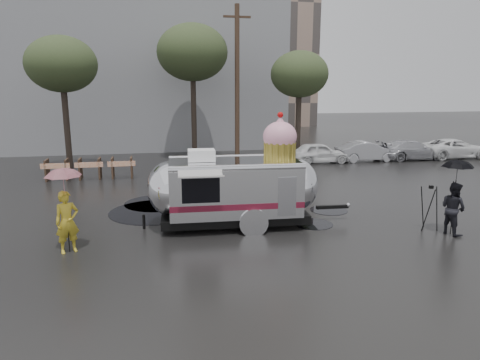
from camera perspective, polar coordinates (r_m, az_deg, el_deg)
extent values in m
plane|color=black|center=(12.39, 0.98, -8.17)|extent=(120.00, 120.00, 0.00)
cylinder|color=black|center=(16.32, -4.62, -3.16)|extent=(2.32, 2.32, 0.01)
cylinder|color=black|center=(15.55, -11.25, -4.13)|extent=(3.23, 3.23, 0.01)
cylinder|color=black|center=(16.66, -10.79, -3.02)|extent=(2.59, 2.59, 0.01)
cylinder|color=black|center=(15.75, 11.76, -3.95)|extent=(1.34, 1.34, 0.01)
cylinder|color=black|center=(14.09, 9.80, -5.79)|extent=(1.24, 1.24, 0.01)
cube|color=slate|center=(35.43, -14.50, 15.33)|extent=(22.00, 12.00, 13.00)
cylinder|color=#473323|center=(25.83, -0.38, 12.59)|extent=(0.28, 0.28, 9.00)
cube|color=#473323|center=(26.14, -0.40, 20.94)|extent=(1.60, 0.12, 0.12)
cylinder|color=#382D26|center=(24.78, -22.20, 8.07)|extent=(0.32, 0.32, 5.85)
ellipsoid|color=#2D3B20|center=(24.77, -22.70, 14.07)|extent=(3.64, 3.64, 2.86)
cylinder|color=#382D26|center=(26.47, -6.21, 10.07)|extent=(0.32, 0.32, 6.75)
ellipsoid|color=#2D3B20|center=(26.54, -6.36, 16.56)|extent=(4.20, 4.20, 3.30)
cylinder|color=#382D26|center=(25.84, 7.78, 8.48)|extent=(0.32, 0.32, 5.40)
ellipsoid|color=#2D3B20|center=(25.81, 7.94, 13.81)|extent=(3.36, 3.36, 2.64)
cube|color=#473323|center=(22.23, -24.33, 1.21)|extent=(0.08, 0.80, 1.00)
cube|color=#473323|center=(22.05, -22.05, 1.32)|extent=(0.08, 0.80, 1.00)
cube|color=#E5590C|center=(21.72, -23.44, 1.73)|extent=(1.30, 0.04, 0.25)
cube|color=#473323|center=(21.94, -20.51, 1.39)|extent=(0.08, 0.80, 1.00)
cube|color=#473323|center=(21.82, -18.18, 1.50)|extent=(0.08, 0.80, 1.00)
cube|color=#E5590C|center=(21.46, -19.52, 1.92)|extent=(1.30, 0.04, 0.25)
cube|color=#473323|center=(21.76, -16.61, 1.57)|extent=(0.08, 0.80, 1.00)
cube|color=#473323|center=(21.70, -14.24, 1.68)|extent=(0.08, 0.80, 1.00)
cube|color=#E5590C|center=(21.31, -15.53, 2.10)|extent=(1.30, 0.04, 0.25)
imported|color=silver|center=(25.47, 10.53, 3.81)|extent=(4.00, 1.80, 1.40)
imported|color=#B2B2B7|center=(26.74, 16.51, 3.90)|extent=(4.00, 1.80, 1.40)
imported|color=#B2B2B7|center=(28.27, 21.90, 3.99)|extent=(4.20, 1.80, 1.44)
imported|color=silver|center=(30.02, 26.70, 4.06)|extent=(4.40, 1.90, 1.50)
cube|color=silver|center=(13.50, -0.83, -0.79)|extent=(4.13, 2.33, 1.64)
ellipsoid|color=silver|center=(13.90, 7.41, -0.52)|extent=(1.49, 2.18, 1.64)
ellipsoid|color=silver|center=(13.39, -9.39, -1.06)|extent=(1.49, 2.18, 1.64)
cube|color=black|center=(13.74, -0.82, -4.70)|extent=(4.67, 2.09, 0.27)
cylinder|color=black|center=(12.92, 1.75, -5.80)|extent=(0.65, 0.24, 0.64)
cylinder|color=black|center=(14.70, 0.47, -3.57)|extent=(0.65, 0.24, 0.64)
cylinder|color=silver|center=(12.79, 1.85, -5.78)|extent=(0.88, 0.14, 0.88)
cube|color=black|center=(14.49, 12.21, -3.52)|extent=(1.10, 0.17, 0.11)
sphere|color=silver|center=(14.68, 14.23, -3.24)|extent=(0.15, 0.15, 0.15)
cylinder|color=black|center=(13.71, -12.69, -5.45)|extent=(0.10, 0.10, 0.46)
cube|color=maroon|center=(12.60, -0.20, -3.67)|extent=(4.02, 0.26, 0.18)
cube|color=maroon|center=(14.60, -1.37, -1.46)|extent=(4.02, 0.26, 0.18)
cube|color=black|center=(12.34, -5.24, -1.43)|extent=(1.10, 0.09, 0.73)
cube|color=beige|center=(12.03, -5.22, 0.45)|extent=(1.30, 0.53, 0.13)
cube|color=silver|center=(12.79, 6.31, -2.23)|extent=(0.55, 0.06, 1.19)
cube|color=white|center=(13.22, -5.18, 3.32)|extent=(0.86, 0.64, 0.35)
cylinder|color=gold|center=(13.56, 5.30, 3.93)|extent=(1.00, 1.00, 0.55)
ellipsoid|color=#F4A7BD|center=(13.51, 5.34, 5.77)|extent=(1.12, 1.12, 0.95)
cone|color=#F4A7BD|center=(13.46, 5.38, 7.78)|extent=(0.48, 0.48, 0.37)
sphere|color=red|center=(13.45, 5.40, 8.64)|extent=(0.19, 0.19, 0.18)
imported|color=gold|center=(12.24, -22.05, -5.21)|extent=(0.72, 0.62, 1.68)
imported|color=#D28691|center=(11.97, -22.47, -0.18)|extent=(1.14, 1.14, 0.77)
cylinder|color=black|center=(12.24, -22.05, -5.27)|extent=(0.02, 0.02, 1.65)
imported|color=black|center=(14.26, 26.53, -3.40)|extent=(0.58, 0.84, 1.59)
imported|color=black|center=(14.02, 26.97, 1.05)|extent=(1.09, 1.09, 0.75)
cylinder|color=black|center=(14.25, 26.54, -3.29)|extent=(0.02, 0.02, 1.65)
cylinder|color=black|center=(14.52, 24.76, -3.49)|extent=(0.08, 0.31, 1.35)
cylinder|color=black|center=(14.55, 23.14, -3.32)|extent=(0.30, 0.13, 1.35)
cylinder|color=black|center=(14.19, 23.81, -3.76)|extent=(0.25, 0.22, 1.36)
cube|color=black|center=(14.26, 24.14, -0.86)|extent=(0.13, 0.11, 0.10)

